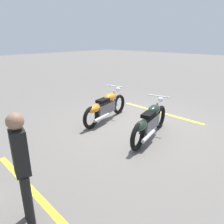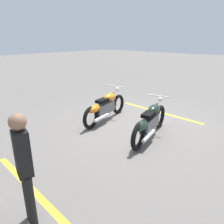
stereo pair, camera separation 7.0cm
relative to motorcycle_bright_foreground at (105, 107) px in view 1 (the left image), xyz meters
name	(u,v)px [view 1 (the left image)]	position (x,y,z in m)	size (l,w,h in m)	color
ground_plane	(136,123)	(-0.49, 0.85, -0.46)	(60.00, 60.00, 0.00)	#66605B
motorcycle_bright_foreground	(105,107)	(0.00, 0.00, 0.00)	(2.22, 0.72, 1.04)	black
motorcycle_dark_foreground	(150,122)	(0.12, 1.72, 0.00)	(2.21, 0.75, 1.04)	black
bystander_near_row	(22,166)	(3.57, 1.97, 0.47)	(0.24, 0.27, 1.66)	black
parking_stripe_near	(160,112)	(-1.89, 0.87, -0.46)	(3.20, 0.12, 0.01)	yellow
parking_stripe_mid	(35,194)	(3.24, 1.50, -0.46)	(3.20, 0.12, 0.01)	yellow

